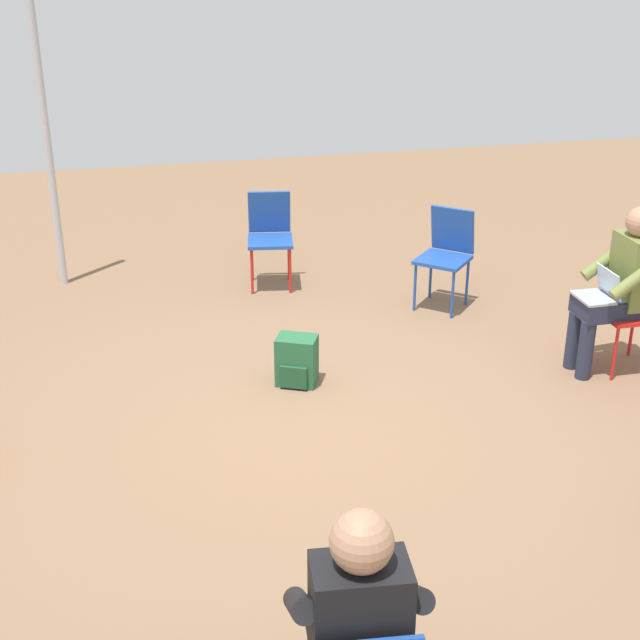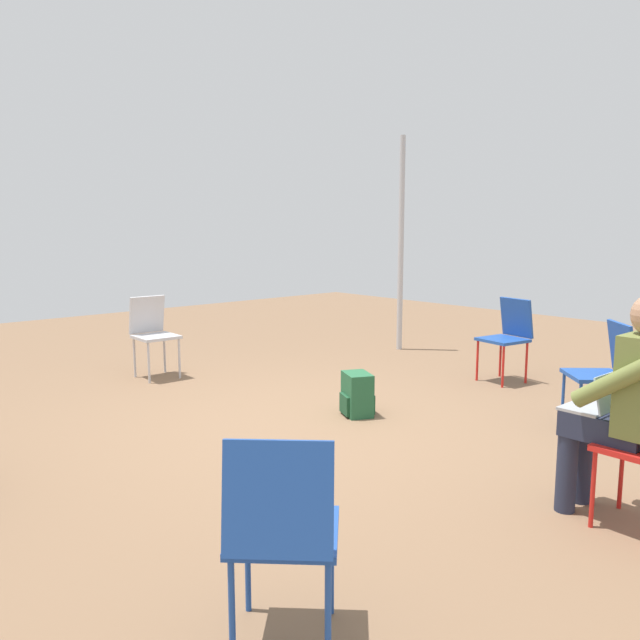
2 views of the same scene
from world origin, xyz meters
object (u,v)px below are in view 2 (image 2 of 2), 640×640
chair_northwest (282,526)px  backpack_near_laptop_user (357,397)px  chair_southwest (605,368)px  chair_east (153,330)px  chair_south (508,333)px  person_with_laptop (628,397)px

chair_northwest → backpack_near_laptop_user: chair_northwest is taller
chair_northwest → backpack_near_laptop_user: 3.01m
chair_southwest → chair_east: bearing=67.0°
chair_south → person_with_laptop: person_with_laptop is taller
chair_east → person_with_laptop: (-4.70, -0.30, 0.20)m
chair_northwest → backpack_near_laptop_user: (1.90, -2.31, -0.34)m
chair_south → backpack_near_laptop_user: (0.19, 1.98, -0.34)m
chair_east → chair_south: same height
chair_south → chair_southwest: size_ratio=1.00×
chair_east → backpack_near_laptop_user: bearing=106.1°
chair_east → chair_northwest: size_ratio=1.00×
backpack_near_laptop_user → person_with_laptop: bearing=171.9°
chair_east → chair_south: 3.68m
chair_east → chair_southwest: (-3.96, -1.75, 0.00)m
chair_east → chair_southwest: bearing=115.5°
chair_northwest → chair_southwest: size_ratio=1.00×
chair_east → backpack_near_laptop_user: size_ratio=2.36×
chair_northwest → chair_southwest: 3.45m
chair_southwest → chair_northwest: bearing=139.0°
chair_east → chair_northwest: bearing=70.2°
chair_northwest → person_with_laptop: bearing=33.5°
chair_east → chair_southwest: size_ratio=1.00×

